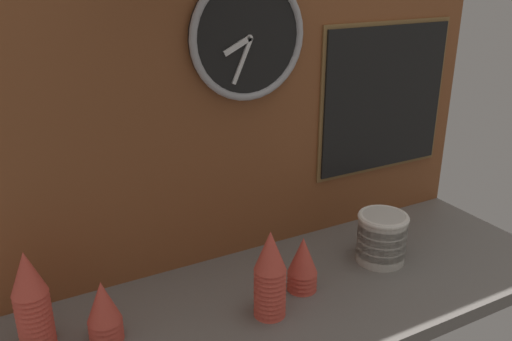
# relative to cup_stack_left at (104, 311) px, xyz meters

# --- Properties ---
(ground_plane) EXTENTS (1.60, 0.56, 0.04)m
(ground_plane) POSITION_rel_cup_stack_left_xyz_m (0.45, -0.04, -0.10)
(ground_plane) COLOR slate
(wall_tiled_back) EXTENTS (1.60, 0.03, 1.05)m
(wall_tiled_back) POSITION_rel_cup_stack_left_xyz_m (0.45, 0.22, 0.45)
(wall_tiled_back) COLOR brown
(wall_tiled_back) RESTS_ON ground_plane
(cup_stack_left) EXTENTS (0.08, 0.08, 0.15)m
(cup_stack_left) POSITION_rel_cup_stack_left_xyz_m (0.00, 0.00, 0.00)
(cup_stack_left) COLOR #DB4C3D
(cup_stack_left) RESTS_ON ground_plane
(cup_stack_center_right) EXTENTS (0.08, 0.08, 0.15)m
(cup_stack_center_right) POSITION_rel_cup_stack_left_xyz_m (0.50, -0.04, 0.00)
(cup_stack_center_right) COLOR #DB4C3D
(cup_stack_center_right) RESTS_ON ground_plane
(cup_stack_center) EXTENTS (0.08, 0.08, 0.23)m
(cup_stack_center) POSITION_rel_cup_stack_left_xyz_m (0.37, -0.10, 0.04)
(cup_stack_center) COLOR #DB4C3D
(cup_stack_center) RESTS_ON ground_plane
(cup_stack_far_left) EXTENTS (0.08, 0.08, 0.24)m
(cup_stack_far_left) POSITION_rel_cup_stack_left_xyz_m (-0.14, 0.05, 0.04)
(cup_stack_far_left) COLOR #DB4C3D
(cup_stack_far_left) RESTS_ON ground_plane
(bowl_stack_right) EXTENTS (0.14, 0.14, 0.15)m
(bowl_stack_right) POSITION_rel_cup_stack_left_xyz_m (0.78, -0.03, 0.00)
(bowl_stack_right) COLOR beige
(bowl_stack_right) RESTS_ON ground_plane
(wall_clock) EXTENTS (0.33, 0.03, 0.33)m
(wall_clock) POSITION_rel_cup_stack_left_xyz_m (0.47, 0.19, 0.55)
(wall_clock) COLOR black
(menu_board) EXTENTS (0.48, 0.01, 0.47)m
(menu_board) POSITION_rel_cup_stack_left_xyz_m (0.95, 0.20, 0.33)
(menu_board) COLOR olive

